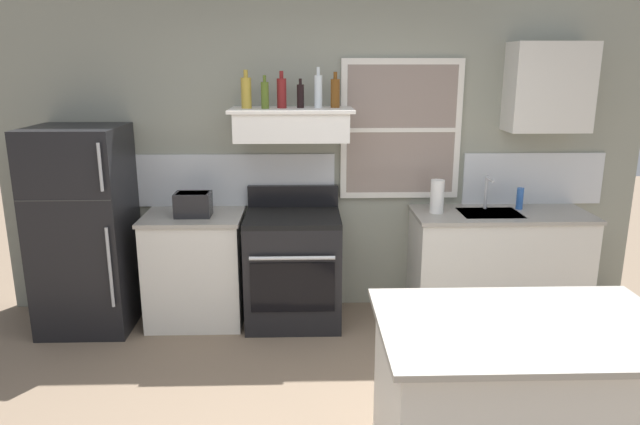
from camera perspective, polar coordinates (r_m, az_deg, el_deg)
back_wall at (r=4.90m, az=0.60°, el=5.89°), size 5.40×0.11×2.70m
refrigerator at (r=4.95m, az=-22.16°, el=-1.54°), size 0.70×0.72×1.62m
counter_left_of_stove at (r=4.89m, az=-12.10°, el=-5.34°), size 0.79×0.63×0.91m
toaster at (r=4.68m, az=-12.38°, el=0.82°), size 0.30×0.20×0.19m
stove_range at (r=4.77m, az=-2.65°, el=-5.41°), size 0.76×0.69×1.09m
range_hood_shelf at (r=4.60m, az=-2.80°, el=8.70°), size 0.96×0.52×0.24m
bottle_champagne_gold_foil at (r=4.61m, az=-7.27°, el=11.66°), size 0.08×0.08×0.29m
bottle_olive_oil_square at (r=4.56m, az=-5.44°, el=11.47°), size 0.06×0.06×0.25m
bottle_red_label_wine at (r=4.61m, az=-3.80°, el=11.69°), size 0.07×0.07×0.28m
bottle_balsamic_dark at (r=4.62m, az=-1.94°, el=11.42°), size 0.06×0.06×0.23m
bottle_clear_tall at (r=4.61m, az=-0.17°, el=11.89°), size 0.06×0.06×0.31m
bottle_amber_wine at (r=4.64m, az=1.51°, el=11.71°), size 0.07×0.07×0.28m
counter_right_with_sink at (r=5.07m, az=17.03°, el=-4.93°), size 1.43×0.63×0.91m
sink_faucet at (r=4.96m, az=16.13°, el=2.26°), size 0.03×0.17×0.28m
paper_towel_roll at (r=4.76m, az=11.45°, el=1.56°), size 0.11×0.11×0.27m
dish_soap_bottle at (r=5.07m, az=19.06°, el=1.32°), size 0.06×0.06×0.18m
kitchen_island at (r=3.13m, az=19.06°, el=-17.80°), size 1.40×0.90×0.91m
upper_cabinet_right at (r=5.06m, az=21.60°, el=11.39°), size 0.64×0.32×0.70m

